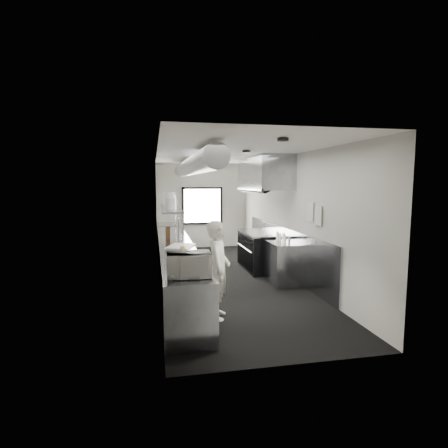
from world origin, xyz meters
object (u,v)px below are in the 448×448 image
plate_stack_b (170,201)px  plate_stack_d (168,199)px  deli_tub_b (170,260)px  cutting_board (181,246)px  squeeze_bottle_d (280,238)px  pass_shelf (170,209)px  small_plate (182,251)px  deli_tub_a (175,269)px  prep_counter (177,266)px  squeeze_bottle_e (278,236)px  squeeze_bottle_b (285,240)px  plate_stack_a (171,203)px  squeeze_bottle_c (284,238)px  far_work_table (169,239)px  bottle_station (285,263)px  microwave (189,265)px  range (261,250)px  line_cook (218,270)px  exhaust_hood (264,174)px  knife_block (168,233)px  plate_stack_c (170,200)px  squeeze_bottle_a (289,241)px

plate_stack_b → plate_stack_d: bearing=91.2°
deli_tub_b → cutting_board: 1.50m
squeeze_bottle_d → pass_shelf: bearing=146.6°
small_plate → deli_tub_a: bearing=-98.4°
prep_counter → pass_shelf: 1.85m
deli_tub_b → squeeze_bottle_e: size_ratio=0.78×
squeeze_bottle_b → squeeze_bottle_d: (0.02, 0.36, -0.01)m
small_plate → plate_stack_a: 1.82m
plate_stack_d → squeeze_bottle_c: (2.32, -2.44, -0.74)m
prep_counter → squeeze_bottle_c: bearing=-5.7°
plate_stack_a → squeeze_bottle_c: 2.64m
deli_tub_a → plate_stack_d: 4.59m
far_work_table → squeeze_bottle_d: (2.25, -3.71, 0.53)m
bottle_station → plate_stack_a: size_ratio=3.43×
microwave → squeeze_bottle_c: (2.24, 2.35, -0.07)m
plate_stack_a → plate_stack_d: bearing=90.9°
range → plate_stack_b: 2.57m
line_cook → squeeze_bottle_b: size_ratio=9.03×
prep_counter → range: (2.19, 1.20, 0.02)m
squeeze_bottle_b → far_work_table: bearing=118.7°
exhaust_hood → knife_block: 2.76m
knife_block → plate_stack_c: (0.10, 0.81, 0.72)m
knife_block → plate_stack_d: size_ratio=0.74×
microwave → knife_block: size_ratio=2.18×
plate_stack_d → squeeze_bottle_c: size_ratio=1.74×
bottle_station → plate_stack_c: size_ratio=2.51×
knife_block → squeeze_bottle_c: 2.62m
exhaust_hood → line_cook: bearing=-119.3°
plate_stack_d → squeeze_bottle_b: bearing=-48.3°
plate_stack_b → squeeze_bottle_d: size_ratio=1.90×
range → cutting_board: (-2.11, -1.45, 0.44)m
deli_tub_a → squeeze_bottle_b: squeeze_bottle_b is taller
microwave → squeeze_bottle_a: size_ratio=3.38×
squeeze_bottle_b → squeeze_bottle_e: (0.00, 0.48, 0.00)m
far_work_table → knife_block: bearing=-92.6°
plate_stack_c → squeeze_bottle_e: 2.86m
prep_counter → plate_stack_c: plate_stack_c is taller
prep_counter → microwave: 2.64m
microwave → deli_tub_b: microwave is taller
far_work_table → squeeze_bottle_d: bearing=-58.8°
squeeze_bottle_a → cutting_board: bearing=172.3°
small_plate → squeeze_bottle_c: (2.19, 0.56, 0.09)m
knife_block → cutting_board: bearing=-74.5°
small_plate → plate_stack_a: bearing=94.1°
line_cook → small_plate: line_cook is taller
pass_shelf → squeeze_bottle_a: bearing=-41.7°
deli_tub_b → squeeze_bottle_b: bearing=29.2°
cutting_board → plate_stack_d: 2.60m
small_plate → squeeze_bottle_e: size_ratio=0.89×
microwave → cutting_board: (0.06, 2.32, -0.16)m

